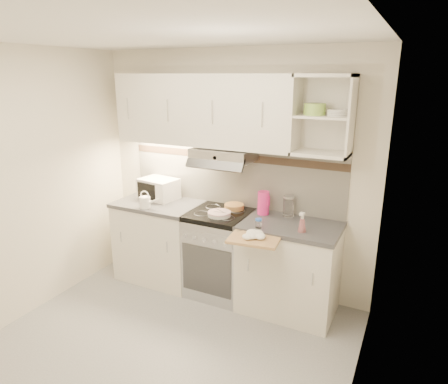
{
  "coord_description": "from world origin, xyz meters",
  "views": [
    {
      "loc": [
        1.73,
        -2.3,
        2.24
      ],
      "look_at": [
        0.12,
        0.95,
        1.17
      ],
      "focal_mm": 32.0,
      "sensor_mm": 36.0,
      "label": 1
    }
  ],
  "objects_px": {
    "electric_range": "(220,253)",
    "plate_stack": "(219,214)",
    "spray_bottle": "(302,224)",
    "cutting_board": "(255,237)",
    "glass_jar": "(288,206)",
    "watering_can": "(146,202)",
    "microwave": "(159,189)",
    "pink_pitcher": "(263,203)"
  },
  "relations": [
    {
      "from": "electric_range",
      "to": "microwave",
      "type": "relative_size",
      "value": 2.04
    },
    {
      "from": "glass_jar",
      "to": "cutting_board",
      "type": "height_order",
      "value": "glass_jar"
    },
    {
      "from": "watering_can",
      "to": "pink_pitcher",
      "type": "bearing_deg",
      "value": 7.03
    },
    {
      "from": "pink_pitcher",
      "to": "glass_jar",
      "type": "xyz_separation_m",
      "value": [
        0.24,
        0.05,
        -0.01
      ]
    },
    {
      "from": "glass_jar",
      "to": "spray_bottle",
      "type": "xyz_separation_m",
      "value": [
        0.23,
        -0.34,
        -0.03
      ]
    },
    {
      "from": "pink_pitcher",
      "to": "spray_bottle",
      "type": "xyz_separation_m",
      "value": [
        0.48,
        -0.29,
        -0.04
      ]
    },
    {
      "from": "plate_stack",
      "to": "glass_jar",
      "type": "height_order",
      "value": "glass_jar"
    },
    {
      "from": "electric_range",
      "to": "glass_jar",
      "type": "xyz_separation_m",
      "value": [
        0.65,
        0.2,
        0.55
      ]
    },
    {
      "from": "electric_range",
      "to": "glass_jar",
      "type": "distance_m",
      "value": 0.88
    },
    {
      "from": "plate_stack",
      "to": "pink_pitcher",
      "type": "height_order",
      "value": "pink_pitcher"
    },
    {
      "from": "microwave",
      "to": "plate_stack",
      "type": "height_order",
      "value": "microwave"
    },
    {
      "from": "glass_jar",
      "to": "cutting_board",
      "type": "bearing_deg",
      "value": -100.81
    },
    {
      "from": "plate_stack",
      "to": "cutting_board",
      "type": "relative_size",
      "value": 0.53
    },
    {
      "from": "cutting_board",
      "to": "glass_jar",
      "type": "bearing_deg",
      "value": 72.61
    },
    {
      "from": "glass_jar",
      "to": "spray_bottle",
      "type": "bearing_deg",
      "value": -55.17
    },
    {
      "from": "plate_stack",
      "to": "cutting_board",
      "type": "xyz_separation_m",
      "value": [
        0.5,
        -0.28,
        -0.05
      ]
    },
    {
      "from": "glass_jar",
      "to": "electric_range",
      "type": "bearing_deg",
      "value": -163.01
    },
    {
      "from": "glass_jar",
      "to": "cutting_board",
      "type": "xyz_separation_m",
      "value": [
        -0.11,
        -0.58,
        -0.13
      ]
    },
    {
      "from": "electric_range",
      "to": "spray_bottle",
      "type": "height_order",
      "value": "spray_bottle"
    },
    {
      "from": "spray_bottle",
      "to": "pink_pitcher",
      "type": "bearing_deg",
      "value": 153.86
    },
    {
      "from": "cutting_board",
      "to": "spray_bottle",
      "type": "bearing_deg",
      "value": 28.3
    },
    {
      "from": "microwave",
      "to": "plate_stack",
      "type": "bearing_deg",
      "value": -5.35
    },
    {
      "from": "electric_range",
      "to": "pink_pitcher",
      "type": "bearing_deg",
      "value": 19.86
    },
    {
      "from": "cutting_board",
      "to": "electric_range",
      "type": "bearing_deg",
      "value": 138.65
    },
    {
      "from": "watering_can",
      "to": "glass_jar",
      "type": "distance_m",
      "value": 1.47
    },
    {
      "from": "microwave",
      "to": "cutting_board",
      "type": "height_order",
      "value": "microwave"
    },
    {
      "from": "plate_stack",
      "to": "microwave",
      "type": "bearing_deg",
      "value": 166.28
    },
    {
      "from": "microwave",
      "to": "cutting_board",
      "type": "distance_m",
      "value": 1.46
    },
    {
      "from": "electric_range",
      "to": "plate_stack",
      "type": "height_order",
      "value": "plate_stack"
    },
    {
      "from": "glass_jar",
      "to": "spray_bottle",
      "type": "distance_m",
      "value": 0.41
    },
    {
      "from": "pink_pitcher",
      "to": "spray_bottle",
      "type": "distance_m",
      "value": 0.56
    },
    {
      "from": "microwave",
      "to": "watering_can",
      "type": "relative_size",
      "value": 2.02
    },
    {
      "from": "plate_stack",
      "to": "glass_jar",
      "type": "distance_m",
      "value": 0.68
    },
    {
      "from": "microwave",
      "to": "glass_jar",
      "type": "distance_m",
      "value": 1.48
    },
    {
      "from": "electric_range",
      "to": "watering_can",
      "type": "bearing_deg",
      "value": -163.85
    },
    {
      "from": "microwave",
      "to": "spray_bottle",
      "type": "height_order",
      "value": "microwave"
    },
    {
      "from": "plate_stack",
      "to": "pink_pitcher",
      "type": "xyz_separation_m",
      "value": [
        0.37,
        0.24,
        0.09
      ]
    },
    {
      "from": "watering_can",
      "to": "spray_bottle",
      "type": "xyz_separation_m",
      "value": [
        1.64,
        0.08,
        0.01
      ]
    },
    {
      "from": "watering_can",
      "to": "plate_stack",
      "type": "xyz_separation_m",
      "value": [
        0.8,
        0.12,
        -0.04
      ]
    },
    {
      "from": "electric_range",
      "to": "spray_bottle",
      "type": "xyz_separation_m",
      "value": [
        0.89,
        -0.14,
        0.53
      ]
    },
    {
      "from": "watering_can",
      "to": "microwave",
      "type": "bearing_deg",
      "value": 91.27
    },
    {
      "from": "watering_can",
      "to": "plate_stack",
      "type": "height_order",
      "value": "watering_can"
    }
  ]
}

